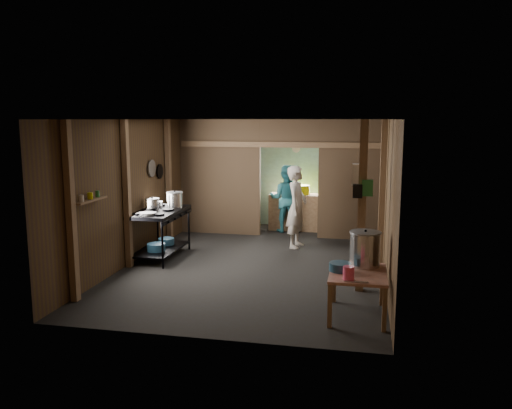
% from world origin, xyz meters
% --- Properties ---
extents(floor, '(4.50, 7.00, 0.00)m').
position_xyz_m(floor, '(0.00, 0.00, 0.00)').
color(floor, black).
rests_on(floor, ground).
extents(ceiling, '(4.50, 7.00, 0.00)m').
position_xyz_m(ceiling, '(0.00, 0.00, 2.60)').
color(ceiling, black).
rests_on(ceiling, ground).
extents(wall_back, '(4.50, 0.00, 2.60)m').
position_xyz_m(wall_back, '(0.00, 3.50, 1.30)').
color(wall_back, '#463117').
rests_on(wall_back, ground).
extents(wall_front, '(4.50, 0.00, 2.60)m').
position_xyz_m(wall_front, '(0.00, -3.50, 1.30)').
color(wall_front, '#463117').
rests_on(wall_front, ground).
extents(wall_left, '(0.00, 7.00, 2.60)m').
position_xyz_m(wall_left, '(-2.25, 0.00, 1.30)').
color(wall_left, '#463117').
rests_on(wall_left, ground).
extents(wall_right, '(0.00, 7.00, 2.60)m').
position_xyz_m(wall_right, '(2.25, 0.00, 1.30)').
color(wall_right, '#463117').
rests_on(wall_right, ground).
extents(partition_left, '(1.85, 0.10, 2.60)m').
position_xyz_m(partition_left, '(-1.32, 2.20, 1.30)').
color(partition_left, brown).
rests_on(partition_left, floor).
extents(partition_right, '(1.35, 0.10, 2.60)m').
position_xyz_m(partition_right, '(1.57, 2.20, 1.30)').
color(partition_right, brown).
rests_on(partition_right, floor).
extents(partition_header, '(1.30, 0.10, 0.60)m').
position_xyz_m(partition_header, '(0.25, 2.20, 2.30)').
color(partition_header, brown).
rests_on(partition_header, wall_back).
extents(turquoise_panel, '(4.40, 0.06, 2.50)m').
position_xyz_m(turquoise_panel, '(0.00, 3.44, 1.25)').
color(turquoise_panel, '#8DC2B8').
rests_on(turquoise_panel, wall_back).
extents(back_counter, '(1.20, 0.50, 0.85)m').
position_xyz_m(back_counter, '(0.30, 2.95, 0.42)').
color(back_counter, '#967651').
rests_on(back_counter, floor).
extents(wall_clock, '(0.20, 0.03, 0.20)m').
position_xyz_m(wall_clock, '(0.25, 3.40, 1.90)').
color(wall_clock, beige).
rests_on(wall_clock, wall_back).
extents(post_left_a, '(0.10, 0.12, 2.60)m').
position_xyz_m(post_left_a, '(-2.18, -2.60, 1.30)').
color(post_left_a, '#967651').
rests_on(post_left_a, floor).
extents(post_left_b, '(0.10, 0.12, 2.60)m').
position_xyz_m(post_left_b, '(-2.18, -0.80, 1.30)').
color(post_left_b, '#967651').
rests_on(post_left_b, floor).
extents(post_left_c, '(0.10, 0.12, 2.60)m').
position_xyz_m(post_left_c, '(-2.18, 1.20, 1.30)').
color(post_left_c, '#967651').
rests_on(post_left_c, floor).
extents(post_right, '(0.10, 0.12, 2.60)m').
position_xyz_m(post_right, '(2.18, -0.20, 1.30)').
color(post_right, '#967651').
rests_on(post_right, floor).
extents(post_free, '(0.12, 0.12, 2.60)m').
position_xyz_m(post_free, '(1.85, -1.30, 1.30)').
color(post_free, '#967651').
rests_on(post_free, floor).
extents(cross_beam, '(4.40, 0.12, 0.12)m').
position_xyz_m(cross_beam, '(0.00, 2.15, 2.05)').
color(cross_beam, '#967651').
rests_on(cross_beam, wall_left).
extents(pan_lid_big, '(0.03, 0.34, 0.34)m').
position_xyz_m(pan_lid_big, '(-2.21, 0.40, 1.65)').
color(pan_lid_big, slate).
rests_on(pan_lid_big, wall_left).
extents(pan_lid_small, '(0.03, 0.30, 0.30)m').
position_xyz_m(pan_lid_small, '(-2.21, 0.80, 1.55)').
color(pan_lid_small, black).
rests_on(pan_lid_small, wall_left).
extents(wall_shelf, '(0.14, 0.80, 0.03)m').
position_xyz_m(wall_shelf, '(-2.15, -2.10, 1.40)').
color(wall_shelf, '#967651').
rests_on(wall_shelf, wall_left).
extents(jar_white, '(0.07, 0.07, 0.10)m').
position_xyz_m(jar_white, '(-2.15, -2.35, 1.47)').
color(jar_white, beige).
rests_on(jar_white, wall_shelf).
extents(jar_yellow, '(0.08, 0.08, 0.10)m').
position_xyz_m(jar_yellow, '(-2.15, -2.10, 1.47)').
color(jar_yellow, '#C4C805').
rests_on(jar_yellow, wall_shelf).
extents(jar_green, '(0.06, 0.06, 0.10)m').
position_xyz_m(jar_green, '(-2.15, -1.88, 1.47)').
color(jar_green, '#2A7A37').
rests_on(jar_green, wall_shelf).
extents(bag_white, '(0.22, 0.15, 0.32)m').
position_xyz_m(bag_white, '(1.80, -1.22, 1.78)').
color(bag_white, beige).
rests_on(bag_white, post_free).
extents(bag_green, '(0.16, 0.12, 0.24)m').
position_xyz_m(bag_green, '(1.92, -1.36, 1.60)').
color(bag_green, '#2A7A37').
rests_on(bag_green, post_free).
extents(bag_black, '(0.14, 0.10, 0.20)m').
position_xyz_m(bag_black, '(1.78, -1.38, 1.55)').
color(bag_black, black).
rests_on(bag_black, post_free).
extents(gas_range, '(0.79, 1.54, 0.91)m').
position_xyz_m(gas_range, '(-1.88, -0.10, 0.46)').
color(gas_range, black).
rests_on(gas_range, floor).
extents(prep_table, '(0.74, 1.02, 0.60)m').
position_xyz_m(prep_table, '(1.83, -2.38, 0.30)').
color(prep_table, tan).
rests_on(prep_table, floor).
extents(stove_pot_large, '(0.37, 0.37, 0.32)m').
position_xyz_m(stove_pot_large, '(-1.71, 0.28, 1.05)').
color(stove_pot_large, silver).
rests_on(stove_pot_large, gas_range).
extents(stove_pot_med, '(0.32, 0.32, 0.23)m').
position_xyz_m(stove_pot_med, '(-2.05, -0.01, 1.01)').
color(stove_pot_med, silver).
rests_on(stove_pot_med, gas_range).
extents(stove_saucepan, '(0.17, 0.17, 0.10)m').
position_xyz_m(stove_saucepan, '(-2.05, 0.31, 0.96)').
color(stove_saucepan, silver).
rests_on(stove_saucepan, gas_range).
extents(frying_pan, '(0.35, 0.55, 0.07)m').
position_xyz_m(frying_pan, '(-1.88, -0.61, 0.94)').
color(frying_pan, slate).
rests_on(frying_pan, gas_range).
extents(blue_tub_front, '(0.34, 0.34, 0.14)m').
position_xyz_m(blue_tub_front, '(-1.88, -0.29, 0.25)').
color(blue_tub_front, navy).
rests_on(blue_tub_front, gas_range).
extents(blue_tub_back, '(0.31, 0.31, 0.13)m').
position_xyz_m(blue_tub_back, '(-1.88, 0.21, 0.24)').
color(blue_tub_back, navy).
rests_on(blue_tub_back, gas_range).
extents(stock_pot, '(0.56, 0.56, 0.50)m').
position_xyz_m(stock_pot, '(1.91, -2.06, 0.84)').
color(stock_pot, silver).
rests_on(stock_pot, prep_table).
extents(wash_basin, '(0.34, 0.34, 0.11)m').
position_xyz_m(wash_basin, '(1.59, -2.37, 0.66)').
color(wash_basin, navy).
rests_on(wash_basin, prep_table).
extents(pink_bucket, '(0.17, 0.17, 0.17)m').
position_xyz_m(pink_bucket, '(1.71, -2.73, 0.69)').
color(pink_bucket, '#F34974').
rests_on(pink_bucket, prep_table).
extents(knife, '(0.30, 0.04, 0.01)m').
position_xyz_m(knife, '(1.81, -2.82, 0.61)').
color(knife, silver).
rests_on(knife, prep_table).
extents(yellow_tub, '(0.39, 0.39, 0.22)m').
position_xyz_m(yellow_tub, '(0.44, 2.95, 0.96)').
color(yellow_tub, '#C4C805').
rests_on(yellow_tub, back_counter).
extents(red_cup, '(0.11, 0.11, 0.13)m').
position_xyz_m(red_cup, '(-0.08, 2.95, 0.91)').
color(red_cup, '#B12C1B').
rests_on(red_cup, back_counter).
extents(cook, '(0.49, 0.66, 1.68)m').
position_xyz_m(cook, '(0.55, 1.24, 0.84)').
color(cook, beige).
rests_on(cook, floor).
extents(worker_back, '(0.77, 0.60, 1.56)m').
position_xyz_m(worker_back, '(0.11, 2.67, 0.78)').
color(worker_back, teal).
rests_on(worker_back, floor).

